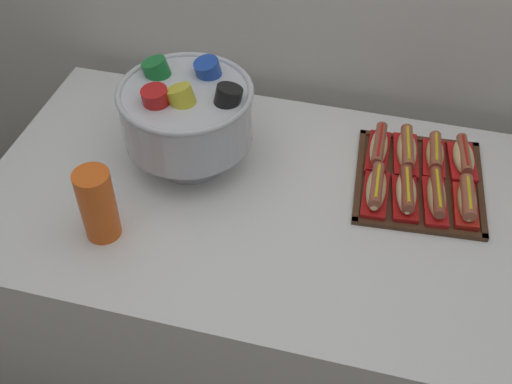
{
  "coord_description": "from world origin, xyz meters",
  "views": [
    {
      "loc": [
        0.21,
        -1.13,
        1.93
      ],
      "look_at": [
        -0.08,
        -0.01,
        0.78
      ],
      "focal_mm": 44.72,
      "sensor_mm": 36.0,
      "label": 1
    }
  ],
  "objects_px": {
    "buffet_table": "(283,286)",
    "cup_stack": "(98,205)",
    "serving_tray": "(419,182)",
    "hot_dog_1": "(406,193)",
    "hot_dog_0": "(376,190)",
    "hot_dog_2": "(436,197)",
    "hot_dog_7": "(463,158)",
    "punch_bowl": "(187,112)",
    "hot_dog_3": "(467,201)",
    "hot_dog_4": "(379,148)",
    "hot_dog_5": "(407,151)",
    "hot_dog_6": "(435,155)"
  },
  "relations": [
    {
      "from": "buffet_table",
      "to": "cup_stack",
      "type": "relative_size",
      "value": 8.21
    },
    {
      "from": "serving_tray",
      "to": "hot_dog_1",
      "type": "relative_size",
      "value": 2.26
    },
    {
      "from": "hot_dog_0",
      "to": "hot_dog_2",
      "type": "distance_m",
      "value": 0.15
    },
    {
      "from": "hot_dog_2",
      "to": "hot_dog_7",
      "type": "height_order",
      "value": "hot_dog_2"
    },
    {
      "from": "punch_bowl",
      "to": "serving_tray",
      "type": "bearing_deg",
      "value": 6.02
    },
    {
      "from": "serving_tray",
      "to": "hot_dog_3",
      "type": "bearing_deg",
      "value": -31.83
    },
    {
      "from": "serving_tray",
      "to": "hot_dog_7",
      "type": "distance_m",
      "value": 0.14
    },
    {
      "from": "serving_tray",
      "to": "hot_dog_3",
      "type": "distance_m",
      "value": 0.14
    },
    {
      "from": "hot_dog_4",
      "to": "hot_dog_7",
      "type": "bearing_deg",
      "value": 4.42
    },
    {
      "from": "serving_tray",
      "to": "hot_dog_4",
      "type": "relative_size",
      "value": 2.21
    },
    {
      "from": "hot_dog_2",
      "to": "hot_dog_3",
      "type": "distance_m",
      "value": 0.08
    },
    {
      "from": "hot_dog_2",
      "to": "hot_dog_0",
      "type": "bearing_deg",
      "value": -175.58
    },
    {
      "from": "hot_dog_1",
      "to": "hot_dog_5",
      "type": "xyz_separation_m",
      "value": [
        -0.01,
        0.16,
        -0.0
      ]
    },
    {
      "from": "hot_dog_1",
      "to": "hot_dog_4",
      "type": "distance_m",
      "value": 0.18
    },
    {
      "from": "hot_dog_4",
      "to": "hot_dog_6",
      "type": "bearing_deg",
      "value": 4.42
    },
    {
      "from": "hot_dog_2",
      "to": "hot_dog_4",
      "type": "xyz_separation_m",
      "value": [
        -0.16,
        0.15,
        -0.0
      ]
    },
    {
      "from": "hot_dog_2",
      "to": "hot_dog_4",
      "type": "height_order",
      "value": "hot_dog_2"
    },
    {
      "from": "hot_dog_4",
      "to": "cup_stack",
      "type": "bearing_deg",
      "value": -144.23
    },
    {
      "from": "serving_tray",
      "to": "hot_dog_0",
      "type": "bearing_deg",
      "value": -139.32
    },
    {
      "from": "hot_dog_3",
      "to": "hot_dog_6",
      "type": "relative_size",
      "value": 1.0
    },
    {
      "from": "hot_dog_6",
      "to": "hot_dog_1",
      "type": "bearing_deg",
      "value": -110.02
    },
    {
      "from": "punch_bowl",
      "to": "hot_dog_1",
      "type": "bearing_deg",
      "value": -2.05
    },
    {
      "from": "hot_dog_4",
      "to": "punch_bowl",
      "type": "bearing_deg",
      "value": -164.33
    },
    {
      "from": "hot_dog_0",
      "to": "hot_dog_6",
      "type": "height_order",
      "value": "hot_dog_0"
    },
    {
      "from": "hot_dog_1",
      "to": "cup_stack",
      "type": "height_order",
      "value": "cup_stack"
    },
    {
      "from": "hot_dog_5",
      "to": "hot_dog_7",
      "type": "height_order",
      "value": "hot_dog_5"
    },
    {
      "from": "hot_dog_2",
      "to": "hot_dog_6",
      "type": "distance_m",
      "value": 0.17
    },
    {
      "from": "buffet_table",
      "to": "hot_dog_5",
      "type": "height_order",
      "value": "hot_dog_5"
    },
    {
      "from": "hot_dog_2",
      "to": "cup_stack",
      "type": "bearing_deg",
      "value": -159.54
    },
    {
      "from": "hot_dog_3",
      "to": "serving_tray",
      "type": "bearing_deg",
      "value": 148.17
    },
    {
      "from": "hot_dog_0",
      "to": "hot_dog_3",
      "type": "xyz_separation_m",
      "value": [
        0.22,
        0.02,
        -0.0
      ]
    },
    {
      "from": "hot_dog_0",
      "to": "hot_dog_7",
      "type": "relative_size",
      "value": 1.07
    },
    {
      "from": "hot_dog_7",
      "to": "punch_bowl",
      "type": "height_order",
      "value": "punch_bowl"
    },
    {
      "from": "serving_tray",
      "to": "hot_dog_1",
      "type": "distance_m",
      "value": 0.1
    },
    {
      "from": "hot_dog_2",
      "to": "hot_dog_7",
      "type": "bearing_deg",
      "value": 69.98
    },
    {
      "from": "hot_dog_5",
      "to": "hot_dog_7",
      "type": "xyz_separation_m",
      "value": [
        0.15,
        0.01,
        -0.0
      ]
    },
    {
      "from": "hot_dog_0",
      "to": "hot_dog_1",
      "type": "xyz_separation_m",
      "value": [
        0.07,
        0.01,
        -0.0
      ]
    },
    {
      "from": "hot_dog_0",
      "to": "buffet_table",
      "type": "bearing_deg",
      "value": -163.54
    },
    {
      "from": "hot_dog_2",
      "to": "hot_dog_3",
      "type": "height_order",
      "value": "hot_dog_2"
    },
    {
      "from": "serving_tray",
      "to": "punch_bowl",
      "type": "relative_size",
      "value": 1.11
    },
    {
      "from": "cup_stack",
      "to": "punch_bowl",
      "type": "bearing_deg",
      "value": 68.09
    },
    {
      "from": "hot_dog_1",
      "to": "hot_dog_2",
      "type": "distance_m",
      "value": 0.08
    },
    {
      "from": "serving_tray",
      "to": "punch_bowl",
      "type": "height_order",
      "value": "punch_bowl"
    },
    {
      "from": "hot_dog_4",
      "to": "hot_dog_5",
      "type": "relative_size",
      "value": 0.95
    },
    {
      "from": "hot_dog_0",
      "to": "hot_dog_5",
      "type": "height_order",
      "value": "hot_dog_0"
    },
    {
      "from": "hot_dog_0",
      "to": "hot_dog_1",
      "type": "bearing_deg",
      "value": 4.42
    },
    {
      "from": "hot_dog_2",
      "to": "hot_dog_6",
      "type": "xyz_separation_m",
      "value": [
        -0.01,
        0.16,
        -0.0
      ]
    },
    {
      "from": "hot_dog_6",
      "to": "hot_dog_7",
      "type": "relative_size",
      "value": 0.98
    },
    {
      "from": "hot_dog_4",
      "to": "hot_dog_5",
      "type": "distance_m",
      "value": 0.08
    },
    {
      "from": "buffet_table",
      "to": "hot_dog_1",
      "type": "bearing_deg",
      "value": 13.47
    }
  ]
}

